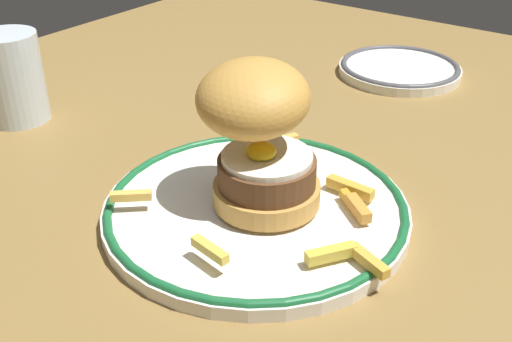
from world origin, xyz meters
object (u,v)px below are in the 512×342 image
(water_glass, at_px, (14,83))
(side_plate, at_px, (400,69))
(burger, at_px, (259,133))
(dinner_plate, at_px, (256,208))

(water_glass, xyz_separation_m, side_plate, (0.39, -0.30, -0.04))
(burger, distance_m, water_glass, 0.34)
(dinner_plate, relative_size, water_glass, 2.63)
(dinner_plate, distance_m, side_plate, 0.40)
(dinner_plate, xyz_separation_m, water_glass, (0.00, 0.34, 0.04))
(burger, height_order, water_glass, burger)
(burger, distance_m, side_plate, 0.40)
(water_glass, bearing_deg, dinner_plate, -90.24)
(dinner_plate, bearing_deg, burger, 14.33)
(dinner_plate, bearing_deg, side_plate, 6.51)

